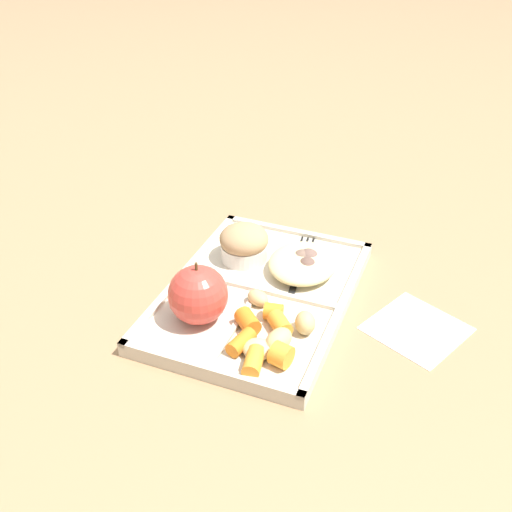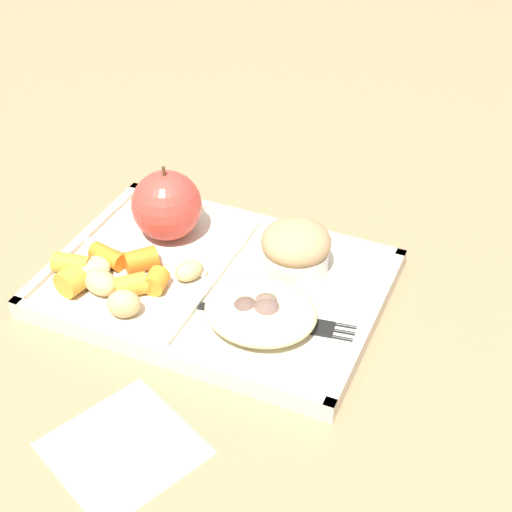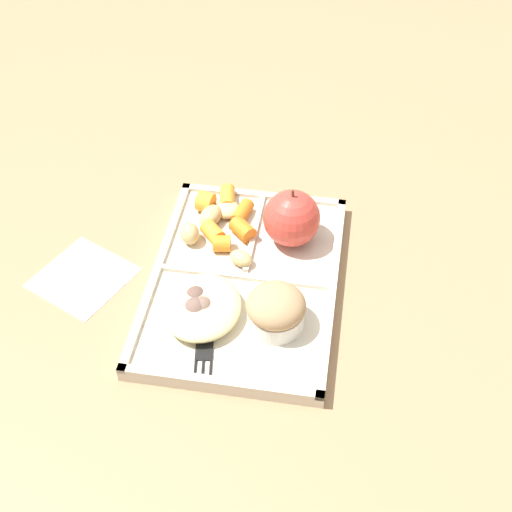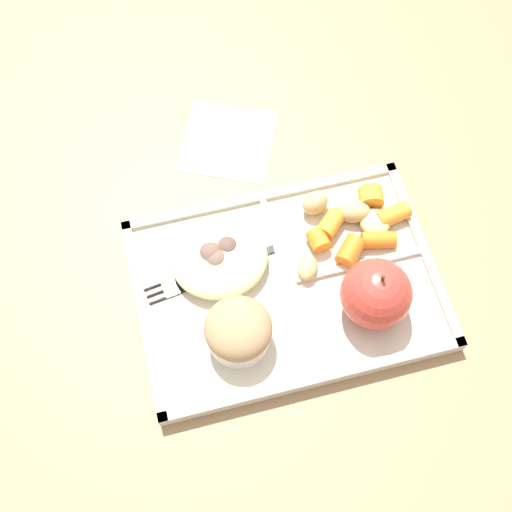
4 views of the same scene
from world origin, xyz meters
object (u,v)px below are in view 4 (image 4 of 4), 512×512
object	(u,v)px
lunch_tray	(287,285)
green_apple	(376,294)
plastic_fork	(202,276)
bran_muffin	(238,331)

from	to	relation	value
lunch_tray	green_apple	xyz separation A→B (m)	(-0.08, 0.05, 0.04)
plastic_fork	green_apple	bearing A→B (deg)	154.79
bran_muffin	plastic_fork	bearing A→B (deg)	-74.12
green_apple	plastic_fork	bearing A→B (deg)	-25.21
bran_muffin	plastic_fork	xyz separation A→B (m)	(0.02, -0.08, -0.02)
green_apple	bran_muffin	bearing A→B (deg)	0.00
lunch_tray	plastic_fork	distance (m)	0.09
green_apple	bran_muffin	world-z (taller)	green_apple
lunch_tray	plastic_fork	size ratio (longest dim) A/B	2.16
lunch_tray	bran_muffin	size ratio (longest dim) A/B	4.68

